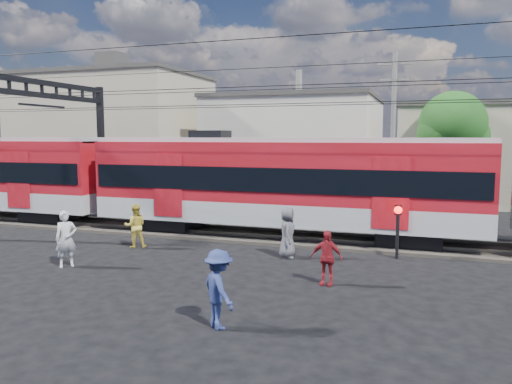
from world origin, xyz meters
TOP-DOWN VIEW (x-y plane):
  - ground at (0.00, 0.00)m, footprint 120.00×120.00m
  - track_bed at (0.00, 8.00)m, footprint 70.00×3.40m
  - rail_near at (0.00, 7.25)m, footprint 70.00×0.12m
  - rail_far at (0.00, 8.75)m, footprint 70.00×0.12m
  - commuter_train at (2.25, 8.00)m, footprint 50.30×3.08m
  - catenary at (-8.65, 8.00)m, footprint 70.00×9.30m
  - building_west at (-17.00, 24.00)m, footprint 14.28×10.20m
  - building_midwest at (-2.00, 27.00)m, footprint 12.24×12.24m
  - utility_pole_mid at (6.00, 15.00)m, footprint 1.80×0.24m
  - tree_near at (9.19, 18.09)m, footprint 3.82×3.64m
  - pedestrian_a at (-3.31, 1.28)m, footprint 0.78×0.79m
  - pedestrian_b at (-2.73, 4.44)m, footprint 1.02×0.97m
  - pedestrian_c at (3.44, -1.95)m, footprint 1.29×1.25m
  - pedestrian_d at (5.09, 2.00)m, footprint 0.96×0.47m
  - pedestrian_e at (3.18, 4.78)m, footprint 0.74×0.97m
  - crossing_signal at (6.82, 5.86)m, footprint 0.27×0.27m

SIDE VIEW (x-z plane):
  - ground at x=0.00m, z-range 0.00..0.00m
  - track_bed at x=0.00m, z-range 0.00..0.12m
  - rail_near at x=0.00m, z-range 0.12..0.24m
  - rail_far at x=0.00m, z-range 0.12..0.24m
  - pedestrian_d at x=5.09m, z-range 0.00..1.58m
  - pedestrian_b at x=-2.73m, z-range 0.00..1.67m
  - pedestrian_c at x=3.44m, z-range 0.00..1.77m
  - pedestrian_e at x=3.18m, z-range 0.00..1.77m
  - pedestrian_a at x=-3.31m, z-range 0.00..1.84m
  - crossing_signal at x=6.82m, z-range 0.36..2.24m
  - commuter_train at x=2.25m, z-range 0.31..4.49m
  - building_midwest at x=-2.00m, z-range 0.01..7.31m
  - utility_pole_mid at x=6.00m, z-range 0.28..8.78m
  - building_west at x=-17.00m, z-range 0.01..9.31m
  - tree_near at x=9.19m, z-range 1.30..8.02m
  - catenary at x=-8.65m, z-range 1.38..8.89m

